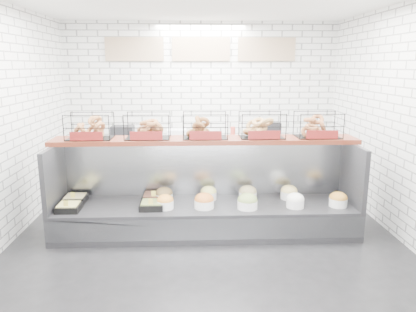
{
  "coord_description": "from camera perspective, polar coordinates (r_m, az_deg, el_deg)",
  "views": [
    {
      "loc": [
        -0.18,
        -4.86,
        2.22
      ],
      "look_at": [
        0.04,
        0.45,
        1.02
      ],
      "focal_mm": 35.0,
      "sensor_mm": 36.0,
      "label": 1
    }
  ],
  "objects": [
    {
      "name": "prep_counter",
      "position": [
        7.5,
        -0.93,
        -0.82
      ],
      "size": [
        4.0,
        0.6,
        1.2
      ],
      "color": "#93969B",
      "rests_on": "ground"
    },
    {
      "name": "room_shell",
      "position": [
        5.47,
        -0.46,
        10.97
      ],
      "size": [
        5.02,
        5.51,
        3.01
      ],
      "color": "silver",
      "rests_on": "ground"
    },
    {
      "name": "bagel_shelf",
      "position": [
        5.45,
        -0.4,
        3.83
      ],
      "size": [
        4.1,
        0.5,
        0.4
      ],
      "color": "#4B1A10",
      "rests_on": "display_case"
    },
    {
      "name": "ground",
      "position": [
        5.35,
        -0.2,
        -11.85
      ],
      "size": [
        5.5,
        5.5,
        0.0
      ],
      "primitive_type": "plane",
      "color": "black",
      "rests_on": "ground"
    },
    {
      "name": "display_case",
      "position": [
        5.54,
        -0.25,
        -7.28
      ],
      "size": [
        4.0,
        0.9,
        1.2
      ],
      "color": "black",
      "rests_on": "ground"
    }
  ]
}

